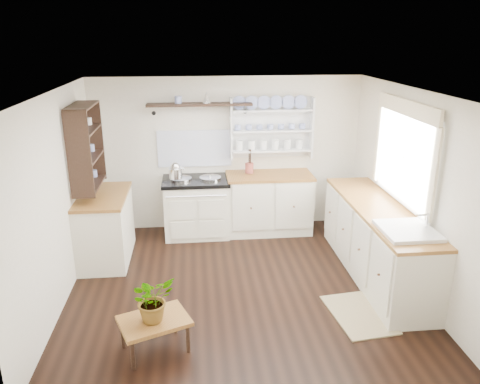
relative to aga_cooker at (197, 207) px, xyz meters
name	(u,v)px	position (x,y,z in m)	size (l,w,h in m)	color
floor	(240,285)	(0.49, -1.57, -0.44)	(4.00, 3.80, 0.01)	black
wall_back	(227,154)	(0.49, 0.33, 0.71)	(4.00, 0.02, 2.30)	beige
wall_right	(410,189)	(2.49, -1.57, 0.71)	(0.02, 3.80, 2.30)	beige
wall_left	(57,201)	(-1.51, -1.57, 0.71)	(0.02, 3.80, 2.30)	beige
ceiling	(240,92)	(0.49, -1.57, 1.86)	(4.00, 3.80, 0.01)	white
window	(404,152)	(2.44, -1.42, 1.12)	(0.08, 1.55, 1.22)	white
aga_cooker	(197,207)	(0.00, 0.00, 0.00)	(0.97, 0.68, 0.90)	white
back_cabinets	(269,202)	(1.09, 0.03, 0.02)	(1.27, 0.63, 0.90)	#EDE5CC
right_cabinets	(377,241)	(2.19, -1.47, 0.02)	(0.62, 2.43, 0.90)	#EDE5CC
belfast_sink	(406,241)	(2.19, -2.22, 0.36)	(0.55, 0.60, 0.45)	white
left_cabinets	(105,226)	(-1.21, -0.67, 0.02)	(0.62, 1.13, 0.90)	#EDE5CC
plate_rack	(271,127)	(1.14, 0.29, 1.11)	(1.20, 0.22, 0.90)	white
high_shelf	(200,105)	(0.09, 0.21, 1.47)	(1.50, 0.29, 0.16)	black
left_shelving	(86,146)	(-1.35, -0.67, 1.11)	(0.28, 0.80, 1.05)	black
kettle	(176,170)	(-0.28, -0.12, 0.60)	(0.18, 0.18, 0.23)	silver
utensil_crock	(249,168)	(0.80, 0.11, 0.54)	(0.13, 0.13, 0.15)	brown
center_table	(154,323)	(-0.44, -2.70, -0.15)	(0.75, 0.65, 0.34)	brown
potted_plant	(153,299)	(-0.44, -2.70, 0.12)	(0.39, 0.34, 0.44)	#3F7233
floor_rug	(359,314)	(1.70, -2.33, -0.43)	(0.55, 0.85, 0.02)	olive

